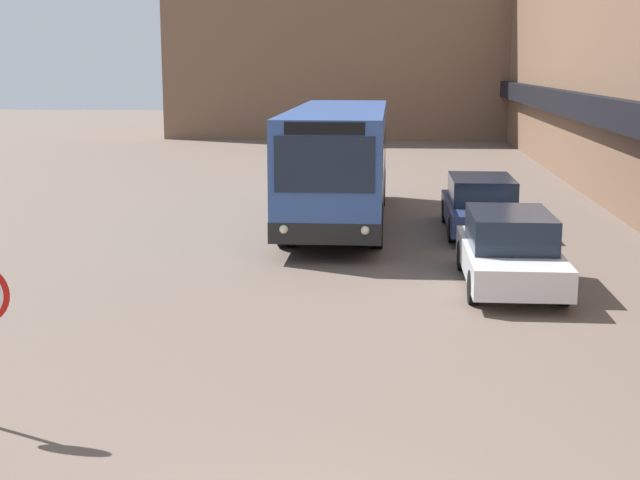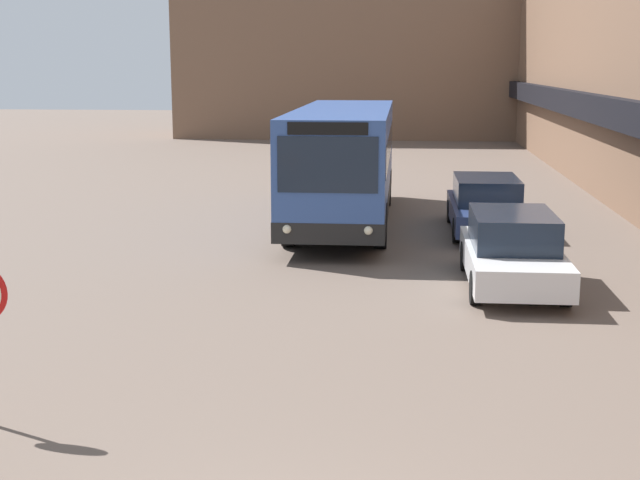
# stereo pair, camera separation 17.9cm
# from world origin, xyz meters

# --- Properties ---
(building_backdrop_far) EXTENTS (26.00, 8.00, 13.51)m
(building_backdrop_far) POSITION_xyz_m (0.00, 50.70, 6.76)
(building_backdrop_far) COLOR brown
(building_backdrop_far) RESTS_ON ground_plane
(city_bus) EXTENTS (2.60, 11.05, 3.28)m
(city_bus) POSITION_xyz_m (-0.73, 18.67, 1.79)
(city_bus) COLOR #335193
(city_bus) RESTS_ON ground_plane
(parked_car_front) EXTENTS (1.89, 4.59, 1.53)m
(parked_car_front) POSITION_xyz_m (3.20, 11.67, 0.76)
(parked_car_front) COLOR silver
(parked_car_front) RESTS_ON ground_plane
(parked_car_middle) EXTENTS (1.92, 4.84, 1.50)m
(parked_car_middle) POSITION_xyz_m (3.20, 17.68, 0.75)
(parked_car_middle) COLOR navy
(parked_car_middle) RESTS_ON ground_plane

